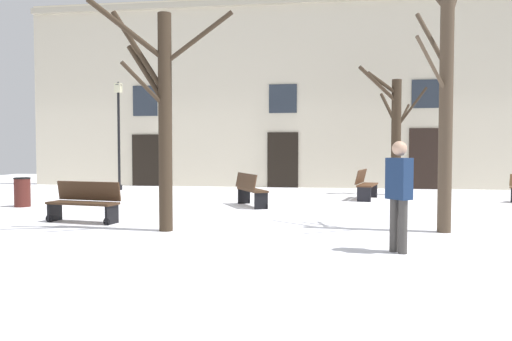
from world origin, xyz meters
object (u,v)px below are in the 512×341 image
at_px(litter_bin, 22,192).
at_px(bench_facing_shops, 250,189).
at_px(tree_center, 445,98).
at_px(tree_foreground, 162,109).
at_px(bench_near_center_tree, 84,202).
at_px(streetlamp, 119,124).
at_px(person_near_bench, 399,191).
at_px(tree_right_of_center, 395,130).
at_px(bench_by_litter_bin, 366,184).

xyz_separation_m(litter_bin, bench_facing_shops, (6.29, 1.02, 0.07)).
bearing_deg(tree_center, tree_foreground, -172.62).
xyz_separation_m(tree_center, bench_near_center_tree, (-7.56, 0.18, -2.17)).
height_order(streetlamp, person_near_bench, streetlamp).
xyz_separation_m(tree_right_of_center, bench_by_litter_bin, (-1.10, -1.78, -1.79)).
bearing_deg(bench_near_center_tree, bench_by_litter_bin, 51.97).
height_order(bench_near_center_tree, bench_by_litter_bin, bench_by_litter_bin).
xyz_separation_m(tree_right_of_center, person_near_bench, (-1.15, -10.05, -1.30)).
height_order(tree_right_of_center, tree_foreground, tree_foreground).
relative_size(bench_near_center_tree, bench_by_litter_bin, 1.02).
height_order(tree_right_of_center, litter_bin, tree_right_of_center).
relative_size(litter_bin, person_near_bench, 0.47).
xyz_separation_m(streetlamp, person_near_bench, (9.24, -10.55, -1.59)).
height_order(tree_center, streetlamp, tree_center).
xyz_separation_m(tree_foreground, bench_near_center_tree, (-2.11, 0.89, -1.96)).
bearing_deg(bench_near_center_tree, litter_bin, 151.08).
distance_m(litter_bin, bench_by_litter_bin, 10.24).
height_order(tree_foreground, bench_near_center_tree, tree_foreground).
distance_m(tree_foreground, bench_facing_shops, 4.91).
distance_m(tree_right_of_center, person_near_bench, 10.20).
xyz_separation_m(tree_right_of_center, tree_center, (-0.03, -7.91, 0.34)).
xyz_separation_m(tree_right_of_center, streetlamp, (-10.40, 0.50, 0.29)).
bearing_deg(streetlamp, bench_near_center_tree, -71.21).
distance_m(tree_center, bench_facing_shops, 6.14).
relative_size(streetlamp, litter_bin, 5.16).
xyz_separation_m(bench_by_litter_bin, person_near_bench, (-0.05, -8.27, 0.49)).
height_order(tree_right_of_center, bench_by_litter_bin, tree_right_of_center).
xyz_separation_m(bench_near_center_tree, person_near_bench, (6.44, -2.32, 0.53)).
height_order(tree_foreground, bench_by_litter_bin, tree_foreground).
bearing_deg(bench_facing_shops, person_near_bench, -178.48).
bearing_deg(bench_facing_shops, bench_by_litter_bin, -81.87).
xyz_separation_m(tree_foreground, person_near_bench, (4.33, -1.43, -1.43)).
bearing_deg(bench_by_litter_bin, tree_center, -157.55).
bearing_deg(bench_by_litter_bin, bench_near_center_tree, 145.06).
bearing_deg(person_near_bench, streetlamp, -178.20).
bearing_deg(person_near_bench, bench_facing_shops, 170.02).
relative_size(streetlamp, person_near_bench, 2.41).
distance_m(litter_bin, bench_near_center_tree, 4.01).
distance_m(tree_foreground, streetlamp, 10.36).
bearing_deg(litter_bin, person_near_bench, -26.63).
distance_m(streetlamp, bench_near_center_tree, 8.95).
relative_size(bench_facing_shops, person_near_bench, 0.93).
bearing_deg(litter_bin, bench_facing_shops, 9.24).
xyz_separation_m(tree_right_of_center, tree_foreground, (-5.48, -8.62, 0.13)).
xyz_separation_m(tree_foreground, bench_by_litter_bin, (4.38, 6.84, -1.92)).
distance_m(tree_center, litter_bin, 11.25).
relative_size(tree_center, litter_bin, 6.60).
bearing_deg(tree_foreground, litter_bin, 147.26).
xyz_separation_m(tree_right_of_center, bench_near_center_tree, (-7.60, -7.73, -1.83)).
xyz_separation_m(tree_right_of_center, litter_bin, (-10.74, -5.24, -1.86)).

